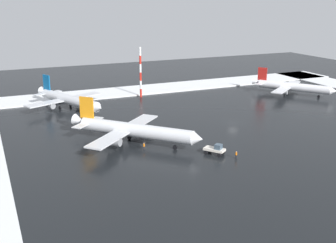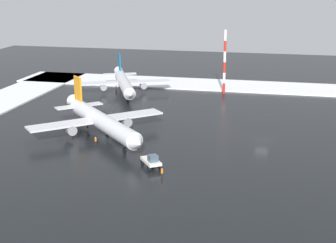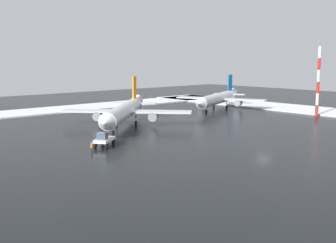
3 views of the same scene
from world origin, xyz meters
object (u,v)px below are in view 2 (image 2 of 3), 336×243
(airplane_distant_tail, at_px, (124,83))
(ground_crew_by_nose_gear, at_px, (162,173))
(ground_crew_mid_apron, at_px, (96,141))
(pushback_tug, at_px, (152,161))
(antenna_mast, at_px, (225,62))
(airplane_foreground_jet, at_px, (101,121))

(airplane_distant_tail, distance_m, ground_crew_by_nose_gear, 62.11)
(ground_crew_mid_apron, bearing_deg, pushback_tug, -156.08)
(airplane_distant_tail, relative_size, antenna_mast, 1.73)
(airplane_foreground_jet, distance_m, airplane_distant_tail, 39.19)
(airplane_distant_tail, height_order, ground_crew_mid_apron, airplane_distant_tail)
(ground_crew_by_nose_gear, bearing_deg, airplane_distant_tail, 63.20)
(airplane_foreground_jet, height_order, ground_crew_mid_apron, airplane_foreground_jet)
(ground_crew_by_nose_gear, relative_size, ground_crew_mid_apron, 1.00)
(pushback_tug, height_order, antenna_mast, antenna_mast)
(airplane_distant_tail, bearing_deg, ground_crew_by_nose_gear, -0.28)
(airplane_distant_tail, xyz_separation_m, ground_crew_mid_apron, (-8.23, 43.83, -2.14))
(airplane_foreground_jet, xyz_separation_m, ground_crew_by_nose_gear, (-16.94, 18.61, -2.39))
(airplane_foreground_jet, distance_m, ground_crew_mid_apron, 5.91)
(airplane_foreground_jet, distance_m, antenna_mast, 49.37)
(pushback_tug, bearing_deg, ground_crew_by_nose_gear, -1.13)
(pushback_tug, bearing_deg, airplane_foreground_jet, -171.28)
(airplane_foreground_jet, height_order, airplane_distant_tail, airplane_foreground_jet)
(airplane_foreground_jet, height_order, pushback_tug, airplane_foreground_jet)
(airplane_distant_tail, bearing_deg, ground_crew_mid_apron, -12.75)
(airplane_distant_tail, relative_size, pushback_tug, 5.99)
(pushback_tug, xyz_separation_m, ground_crew_mid_apron, (13.36, -9.22, -0.31))
(ground_crew_by_nose_gear, height_order, ground_crew_mid_apron, same)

